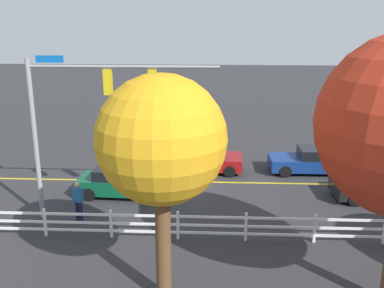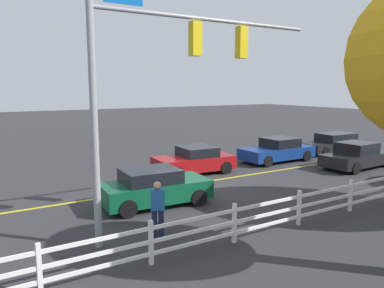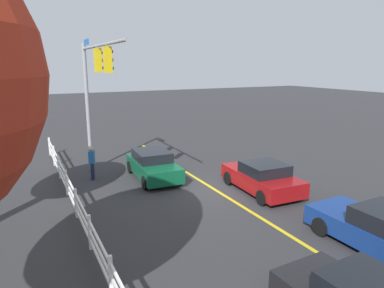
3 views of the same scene
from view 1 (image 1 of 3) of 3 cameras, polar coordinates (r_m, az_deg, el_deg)
ground_plane at (r=22.99m, az=-1.60°, el=-4.92°), size 120.00×120.00×0.00m
lane_center_stripe at (r=23.04m, az=8.41°, el=-5.03°), size 28.00×0.16×0.01m
signal_assembly at (r=18.06m, az=-13.94°, el=4.76°), size 7.62×0.38×6.85m
car_0 at (r=21.33m, az=-9.25°, el=-4.85°), size 4.12×2.06×1.40m
car_1 at (r=25.05m, az=15.43°, el=-2.11°), size 4.62×2.03×1.41m
car_2 at (r=24.39m, az=1.87°, el=-2.02°), size 4.15×2.22×1.37m
car_4 at (r=22.46m, az=23.54°, el=-5.00°), size 4.71×2.05×1.44m
pedestrian at (r=19.05m, az=-14.61°, el=-7.02°), size 0.47×0.39×1.69m
white_rail_fence at (r=17.08m, az=7.03°, el=-10.59°), size 26.10×0.10×1.15m
tree_2 at (r=12.06m, az=-4.04°, el=0.35°), size 3.67×3.67×6.86m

